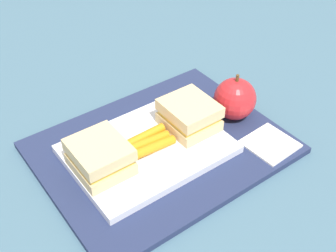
{
  "coord_description": "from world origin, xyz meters",
  "views": [
    {
      "loc": [
        -0.28,
        -0.4,
        0.45
      ],
      "look_at": [
        0.01,
        0.0,
        0.04
      ],
      "focal_mm": 46.31,
      "sensor_mm": 36.0,
      "label": 1
    }
  ],
  "objects_px": {
    "food_tray": "(148,149)",
    "carrot_sticks_bundle": "(147,142)",
    "apple": "(235,99)",
    "sandwich_half_left": "(100,157)",
    "paper_napkin": "(270,144)",
    "sandwich_half_right": "(189,115)"
  },
  "relations": [
    {
      "from": "sandwich_half_right",
      "to": "apple",
      "type": "height_order",
      "value": "apple"
    },
    {
      "from": "sandwich_half_left",
      "to": "apple",
      "type": "relative_size",
      "value": 1.0
    },
    {
      "from": "food_tray",
      "to": "apple",
      "type": "height_order",
      "value": "apple"
    },
    {
      "from": "carrot_sticks_bundle",
      "to": "paper_napkin",
      "type": "xyz_separation_m",
      "value": [
        0.16,
        -0.1,
        -0.02
      ]
    },
    {
      "from": "apple",
      "to": "paper_napkin",
      "type": "height_order",
      "value": "apple"
    },
    {
      "from": "sandwich_half_left",
      "to": "food_tray",
      "type": "bearing_deg",
      "value": 0.0
    },
    {
      "from": "sandwich_half_right",
      "to": "sandwich_half_left",
      "type": "bearing_deg",
      "value": 180.0
    },
    {
      "from": "food_tray",
      "to": "carrot_sticks_bundle",
      "type": "bearing_deg",
      "value": 159.63
    },
    {
      "from": "food_tray",
      "to": "sandwich_half_left",
      "type": "xyz_separation_m",
      "value": [
        -0.08,
        0.0,
        0.03
      ]
    },
    {
      "from": "food_tray",
      "to": "carrot_sticks_bundle",
      "type": "height_order",
      "value": "carrot_sticks_bundle"
    },
    {
      "from": "carrot_sticks_bundle",
      "to": "apple",
      "type": "xyz_separation_m",
      "value": [
        0.16,
        -0.01,
        0.02
      ]
    },
    {
      "from": "sandwich_half_left",
      "to": "carrot_sticks_bundle",
      "type": "height_order",
      "value": "sandwich_half_left"
    },
    {
      "from": "apple",
      "to": "sandwich_half_right",
      "type": "bearing_deg",
      "value": 172.73
    },
    {
      "from": "food_tray",
      "to": "sandwich_half_right",
      "type": "distance_m",
      "value": 0.08
    },
    {
      "from": "apple",
      "to": "carrot_sticks_bundle",
      "type": "bearing_deg",
      "value": 176.16
    },
    {
      "from": "carrot_sticks_bundle",
      "to": "paper_napkin",
      "type": "height_order",
      "value": "carrot_sticks_bundle"
    },
    {
      "from": "apple",
      "to": "paper_napkin",
      "type": "distance_m",
      "value": 0.09
    },
    {
      "from": "paper_napkin",
      "to": "food_tray",
      "type": "bearing_deg",
      "value": 148.76
    },
    {
      "from": "carrot_sticks_bundle",
      "to": "apple",
      "type": "relative_size",
      "value": 0.97
    },
    {
      "from": "food_tray",
      "to": "sandwich_half_left",
      "type": "bearing_deg",
      "value": 180.0
    },
    {
      "from": "sandwich_half_left",
      "to": "carrot_sticks_bundle",
      "type": "distance_m",
      "value": 0.08
    },
    {
      "from": "sandwich_half_right",
      "to": "apple",
      "type": "xyz_separation_m",
      "value": [
        0.08,
        -0.01,
        0.0
      ]
    }
  ]
}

